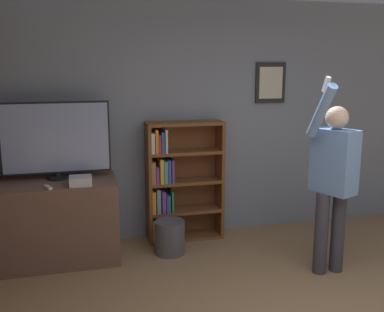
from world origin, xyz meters
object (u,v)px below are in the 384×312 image
Objects in this scene: television at (56,140)px; bookshelf at (177,182)px; person at (334,175)px; game_console at (81,181)px; waste_bin at (170,237)px.

television reaches higher than bookshelf.
bookshelf is 0.72× the size of person.
game_console is 2.41m from person.
television is at bearing -134.91° from person.
bookshelf reaches higher than game_console.
person is at bearing -22.48° from television.
television reaches higher than game_console.
game_console is 1.13m from waste_bin.
game_console is 1.17m from bookshelf.
television is 2.73m from person.
television is 5.02× the size of game_console.
television reaches higher than waste_bin.
television is 1.55m from waste_bin.
person is 1.80m from waste_bin.
game_console reaches higher than waste_bin.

